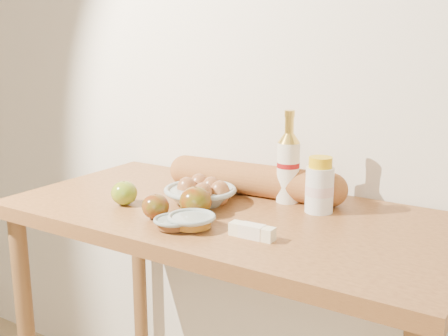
{
  "coord_description": "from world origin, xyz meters",
  "views": [
    {
      "loc": [
        0.74,
        -0.01,
        1.35
      ],
      "look_at": [
        0.0,
        1.15,
        1.02
      ],
      "focal_mm": 45.0,
      "sensor_mm": 36.0,
      "label": 1
    }
  ],
  "objects_px": {
    "baguette": "(253,179)",
    "egg_bowl": "(202,193)",
    "table": "(230,254)",
    "cream_bottle": "(320,187)",
    "bourbon_bottle": "(288,165)"
  },
  "relations": [
    {
      "from": "baguette",
      "to": "egg_bowl",
      "type": "bearing_deg",
      "value": -122.0
    },
    {
      "from": "table",
      "to": "egg_bowl",
      "type": "distance_m",
      "value": 0.18
    },
    {
      "from": "table",
      "to": "cream_bottle",
      "type": "bearing_deg",
      "value": 29.5
    },
    {
      "from": "egg_bowl",
      "to": "baguette",
      "type": "xyz_separation_m",
      "value": [
        0.08,
        0.15,
        0.02
      ]
    },
    {
      "from": "egg_bowl",
      "to": "baguette",
      "type": "relative_size",
      "value": 0.45
    },
    {
      "from": "egg_bowl",
      "to": "bourbon_bottle",
      "type": "bearing_deg",
      "value": 35.96
    },
    {
      "from": "table",
      "to": "bourbon_bottle",
      "type": "distance_m",
      "value": 0.29
    },
    {
      "from": "bourbon_bottle",
      "to": "baguette",
      "type": "height_order",
      "value": "bourbon_bottle"
    },
    {
      "from": "cream_bottle",
      "to": "egg_bowl",
      "type": "height_order",
      "value": "cream_bottle"
    },
    {
      "from": "bourbon_bottle",
      "to": "cream_bottle",
      "type": "relative_size",
      "value": 1.74
    },
    {
      "from": "egg_bowl",
      "to": "baguette",
      "type": "height_order",
      "value": "baguette"
    },
    {
      "from": "bourbon_bottle",
      "to": "cream_bottle",
      "type": "height_order",
      "value": "bourbon_bottle"
    },
    {
      "from": "egg_bowl",
      "to": "cream_bottle",
      "type": "bearing_deg",
      "value": 18.87
    },
    {
      "from": "cream_bottle",
      "to": "baguette",
      "type": "xyz_separation_m",
      "value": [
        -0.22,
        0.04,
        -0.02
      ]
    },
    {
      "from": "baguette",
      "to": "table",
      "type": "bearing_deg",
      "value": -86.39
    }
  ]
}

